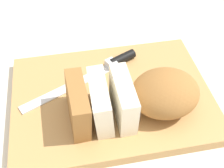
# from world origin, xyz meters

# --- Properties ---
(ground_plane) EXTENTS (3.00, 3.00, 0.00)m
(ground_plane) POSITION_xyz_m (0.00, 0.00, 0.00)
(ground_plane) COLOR silver
(cutting_board) EXTENTS (0.40, 0.30, 0.02)m
(cutting_board) POSITION_xyz_m (0.00, 0.00, 0.01)
(cutting_board) COLOR tan
(cutting_board) RESTS_ON ground_plane
(bread_loaf) EXTENTS (0.25, 0.11, 0.08)m
(bread_loaf) POSITION_xyz_m (-0.04, 0.05, 0.06)
(bread_loaf) COLOR #996633
(bread_loaf) RESTS_ON cutting_board
(bread_knife) EXTENTS (0.26, 0.13, 0.02)m
(bread_knife) POSITION_xyz_m (-0.00, -0.07, 0.03)
(bread_knife) COLOR silver
(bread_knife) RESTS_ON cutting_board
(crumb_near_knife) EXTENTS (0.01, 0.01, 0.01)m
(crumb_near_knife) POSITION_xyz_m (-0.07, 0.02, 0.03)
(crumb_near_knife) COLOR #A8753D
(crumb_near_knife) RESTS_ON cutting_board
(crumb_near_loaf) EXTENTS (0.00, 0.00, 0.00)m
(crumb_near_loaf) POSITION_xyz_m (-0.05, 0.03, 0.02)
(crumb_near_loaf) COLOR #A8753D
(crumb_near_loaf) RESTS_ON cutting_board
(crumb_stray_left) EXTENTS (0.01, 0.01, 0.01)m
(crumb_stray_left) POSITION_xyz_m (-0.08, -0.04, 0.03)
(crumb_stray_left) COLOR #A8753D
(crumb_stray_left) RESTS_ON cutting_board
(crumb_stray_right) EXTENTS (0.01, 0.01, 0.01)m
(crumb_stray_right) POSITION_xyz_m (0.01, 0.02, 0.03)
(crumb_stray_right) COLOR #A8753D
(crumb_stray_right) RESTS_ON cutting_board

